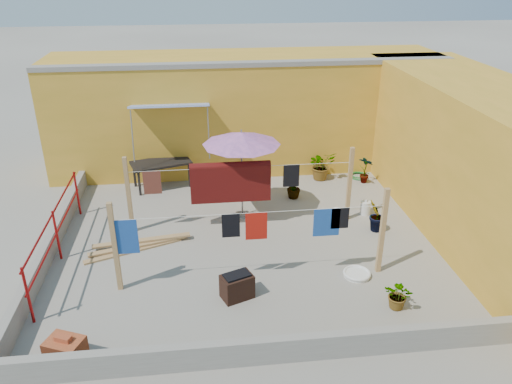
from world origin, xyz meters
TOP-DOWN VIEW (x-y plane):
  - ground at (0.00, 0.00)m, footprint 80.00×80.00m
  - wall_back at (0.50, 4.69)m, footprint 11.00×3.27m
  - wall_right at (5.20, 0.00)m, footprint 2.40×9.00m
  - parapet_front at (0.00, -3.58)m, footprint 8.30×0.16m
  - parapet_left at (-4.08, 0.00)m, footprint 0.16×7.30m
  - red_railing at (-3.85, -0.20)m, footprint 0.05×4.20m
  - clothesline_rig at (-0.21, 0.53)m, footprint 5.09×2.35m
  - patio_umbrella at (0.05, 1.30)m, footprint 2.10×2.10m
  - outdoor_table at (-1.94, 3.20)m, footprint 1.70×1.19m
  - brick_stack at (-3.08, -3.20)m, footprint 0.66×0.58m
  - lumber_pile at (-2.31, 0.03)m, footprint 2.19×0.92m
  - brazier at (-0.34, -1.92)m, footprint 0.65×0.55m
  - white_basin at (2.03, -1.53)m, footprint 0.54×0.54m
  - water_jug_a at (2.26, 0.79)m, footprint 0.21×0.21m
  - water_jug_b at (3.01, 0.98)m, footprint 0.24×0.24m
  - green_hose at (3.55, 3.20)m, footprint 0.53×0.53m
  - plant_back_a at (2.44, 3.20)m, footprint 0.86×0.79m
  - plant_back_b at (1.45, 2.08)m, footprint 0.40×0.40m
  - plant_right_a at (3.58, 2.80)m, footprint 0.49×0.49m
  - plant_right_b at (2.97, 0.14)m, footprint 0.54×0.55m
  - plant_right_c at (2.46, -2.56)m, footprint 0.65×0.63m

SIDE VIEW (x-z plane):
  - ground at x=0.00m, z-range 0.00..0.00m
  - green_hose at x=3.55m, z-range 0.00..0.07m
  - white_basin at x=2.03m, z-range 0.00..0.10m
  - lumber_pile at x=-2.31m, z-range 0.00..0.13m
  - water_jug_a at x=2.26m, z-range -0.02..0.31m
  - water_jug_b at x=3.01m, z-range -0.02..0.36m
  - brick_stack at x=-3.08m, z-range -0.03..0.45m
  - parapet_front at x=0.00m, z-range 0.00..0.44m
  - parapet_left at x=-4.08m, z-range 0.00..0.44m
  - brazier at x=-0.34m, z-range -0.01..0.49m
  - plant_right_c at x=2.46m, z-range 0.00..0.55m
  - plant_back_b at x=1.45m, z-range 0.00..0.62m
  - plant_right_a at x=3.58m, z-range 0.00..0.78m
  - plant_right_b at x=2.97m, z-range 0.00..0.78m
  - plant_back_a at x=2.44m, z-range 0.00..0.83m
  - outdoor_table at x=-1.94m, z-range 0.29..1.01m
  - red_railing at x=-3.85m, z-range 0.17..1.27m
  - clothesline_rig at x=-0.21m, z-range 0.16..1.96m
  - wall_right at x=5.20m, z-range 0.00..3.20m
  - wall_back at x=0.50m, z-range 0.00..3.21m
  - patio_umbrella at x=0.05m, z-range 0.86..3.01m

